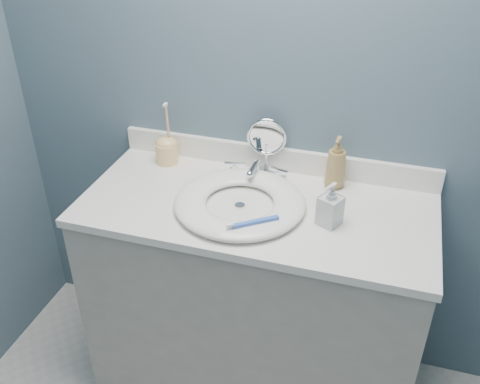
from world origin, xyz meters
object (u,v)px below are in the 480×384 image
at_px(makeup_mirror, 267,143).
at_px(soap_bottle_clear, 331,204).
at_px(soap_bottle_amber, 336,162).
at_px(toothbrush_holder, 167,149).

relative_size(makeup_mirror, soap_bottle_clear, 1.46).
relative_size(makeup_mirror, soap_bottle_amber, 1.12).
xyz_separation_m(makeup_mirror, toothbrush_holder, (-0.39, -0.04, -0.06)).
bearing_deg(toothbrush_holder, soap_bottle_amber, 1.10).
distance_m(soap_bottle_amber, toothbrush_holder, 0.65).
relative_size(soap_bottle_clear, toothbrush_holder, 0.60).
xyz_separation_m(makeup_mirror, soap_bottle_amber, (0.27, -0.03, -0.02)).
xyz_separation_m(soap_bottle_amber, toothbrush_holder, (-0.65, -0.01, -0.04)).
bearing_deg(soap_bottle_amber, soap_bottle_clear, -80.65).
xyz_separation_m(soap_bottle_clear, toothbrush_holder, (-0.67, 0.23, -0.02)).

